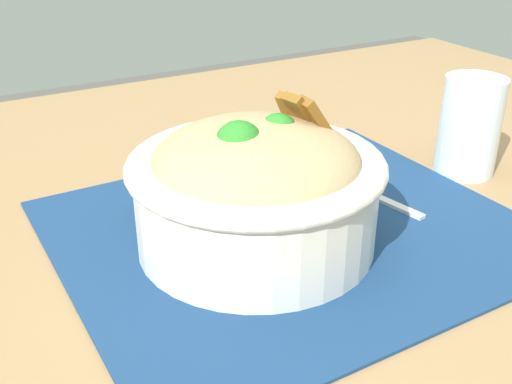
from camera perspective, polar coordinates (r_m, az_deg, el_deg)
name	(u,v)px	position (r m, az deg, el deg)	size (l,w,h in m)	color
table	(290,270)	(0.63, 3.18, -7.19)	(1.31, 0.99, 0.74)	#99754C
placemat	(290,229)	(0.57, 3.18, -3.40)	(0.41, 0.35, 0.00)	navy
bowl	(256,184)	(0.52, 0.01, 0.71)	(0.22, 0.22, 0.13)	silver
fork	(363,191)	(0.64, 9.81, 0.08)	(0.04, 0.13, 0.00)	silver
drinking_glass	(469,132)	(0.71, 18.91, 5.20)	(0.06, 0.06, 0.11)	silver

